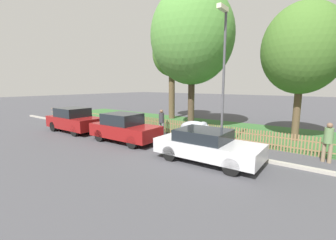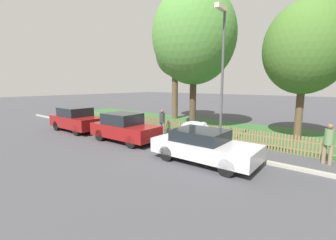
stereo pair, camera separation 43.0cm
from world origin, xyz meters
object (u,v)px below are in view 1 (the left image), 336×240
parked_car_navy_estate (207,145)px  pedestrian_near_fence (162,121)px  tree_mid_park (302,49)px  street_lamp (223,65)px  tree_nearest_kerb (172,55)px  tree_behind_motorcycle (192,36)px  parked_car_black_saloon (124,128)px  parked_car_silver_hatchback (74,120)px  pedestrian_by_lamp (328,140)px  covered_motorcycle (196,129)px

parked_car_navy_estate → pedestrian_near_fence: 5.13m
tree_mid_park → pedestrian_near_fence: bearing=-153.2°
tree_mid_park → street_lamp: 5.08m
tree_nearest_kerb → tree_behind_motorcycle: size_ratio=0.82×
tree_nearest_kerb → street_lamp: bearing=-41.4°
parked_car_navy_estate → parked_car_black_saloon: bearing=177.3°
tree_behind_motorcycle → tree_mid_park: (6.29, 0.59, -1.31)m
parked_car_silver_hatchback → parked_car_black_saloon: 4.63m
parked_car_navy_estate → tree_mid_park: bearing=68.3°
tree_nearest_kerb → tree_mid_park: (10.24, -2.54, -0.76)m
parked_car_navy_estate → tree_nearest_kerb: 12.69m
parked_car_silver_hatchback → pedestrian_near_fence: 5.81m
pedestrian_by_lamp → street_lamp: bearing=-144.7°
parked_car_navy_estate → pedestrian_by_lamp: (3.83, 2.77, 0.23)m
tree_behind_motorcycle → tree_mid_park: bearing=5.4°
parked_car_black_saloon → covered_motorcycle: (2.91, 2.58, -0.10)m
tree_nearest_kerb → parked_car_black_saloon: bearing=-70.3°
tree_behind_motorcycle → street_lamp: (3.88, -3.77, -2.28)m
parked_car_silver_hatchback → tree_mid_park: size_ratio=0.56×
tree_nearest_kerb → pedestrian_by_lamp: (11.80, -5.77, -4.72)m
parked_car_silver_hatchback → parked_car_black_saloon: parked_car_silver_hatchback is taller
parked_car_silver_hatchback → parked_car_navy_estate: bearing=-0.8°
parked_car_silver_hatchback → tree_nearest_kerb: size_ratio=0.52×
parked_car_navy_estate → covered_motorcycle: 3.42m
covered_motorcycle → pedestrian_near_fence: 2.36m
street_lamp → parked_car_silver_hatchback: bearing=-170.2°
tree_behind_motorcycle → parked_car_silver_hatchback: bearing=-135.8°
tree_nearest_kerb → tree_mid_park: tree_nearest_kerb is taller
parked_car_silver_hatchback → parked_car_navy_estate: size_ratio=0.97×
parked_car_navy_estate → tree_behind_motorcycle: size_ratio=0.44×
parked_car_navy_estate → tree_nearest_kerb: size_ratio=0.54×
tree_behind_motorcycle → tree_mid_park: tree_behind_motorcycle is taller
parked_car_navy_estate → tree_mid_park: size_ratio=0.58×
parked_car_black_saloon → covered_motorcycle: size_ratio=1.98×
parked_car_black_saloon → pedestrian_by_lamp: size_ratio=2.50×
tree_nearest_kerb → pedestrian_near_fence: bearing=-58.9°
tree_mid_park → street_lamp: size_ratio=1.15×
tree_behind_motorcycle → street_lamp: bearing=-44.2°
parked_car_black_saloon → tree_behind_motorcycle: (0.94, 5.26, 5.40)m
parked_car_black_saloon → tree_nearest_kerb: bearing=107.7°
pedestrian_near_fence → tree_mid_park: bearing=-150.6°
parked_car_black_saloon → parked_car_navy_estate: size_ratio=0.95×
parked_car_navy_estate → pedestrian_near_fence: (-4.40, 2.62, 0.22)m
tree_nearest_kerb → street_lamp: (7.83, -6.91, -1.73)m
pedestrian_near_fence → pedestrian_by_lamp: 8.24m
parked_car_black_saloon → pedestrian_near_fence: bearing=75.3°
parked_car_navy_estate → tree_behind_motorcycle: bearing=125.7°
parked_car_navy_estate → tree_behind_motorcycle: 8.70m
covered_motorcycle → pedestrian_near_fence: pedestrian_near_fence is taller
tree_behind_motorcycle → pedestrian_by_lamp: tree_behind_motorcycle is taller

